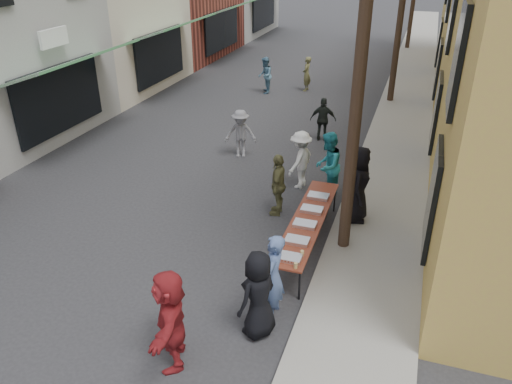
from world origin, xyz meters
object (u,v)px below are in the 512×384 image
Objects in this scene: utility_pole_near at (362,51)px; server at (357,184)px; serving_table at (308,221)px; guest_front_a at (258,295)px; guest_front_c at (327,166)px; catering_tray_sausage at (289,257)px.

utility_pole_near is 3.65m from server.
guest_front_a is (-0.19, -3.01, 0.15)m from serving_table.
guest_front_c is 0.96× the size of server.
utility_pole_near is 2.25× the size of serving_table.
serving_table is 2.33× the size of guest_front_a.
utility_pole_near is 18.00× the size of catering_tray_sausage.
catering_tray_sausage is 1.38m from guest_front_a.
serving_table is at bearing 7.20° from guest_front_c.
utility_pole_near is 4.61× the size of server.
guest_front_c is (-0.09, 2.63, 0.23)m from serving_table.
server is (0.86, 1.48, 0.36)m from serving_table.
server is at bearing 59.78° from serving_table.
utility_pole_near reaches higher than serving_table.
catering_tray_sausage is at bearing -162.97° from guest_front_a.
catering_tray_sausage is 4.28m from guest_front_c.
guest_front_c is (-0.90, 2.39, -3.56)m from utility_pole_near.
catering_tray_sausage is at bearing -90.00° from serving_table.
guest_front_c reaches higher than catering_tray_sausage.
guest_front_a is at bearing 4.28° from guest_front_c.
serving_table is at bearing 139.95° from server.
serving_table is 3.02m from guest_front_a.
serving_table is at bearing 90.00° from catering_tray_sausage.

